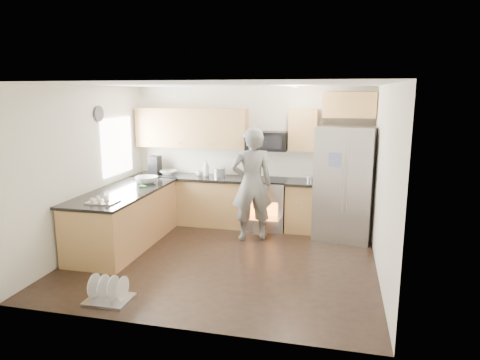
% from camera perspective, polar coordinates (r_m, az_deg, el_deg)
% --- Properties ---
extents(ground, '(4.50, 4.50, 0.00)m').
position_cam_1_polar(ground, '(6.62, -2.27, -10.50)').
color(ground, black).
rests_on(ground, ground).
extents(room_shell, '(4.54, 4.04, 2.62)m').
position_cam_1_polar(room_shell, '(6.21, -2.68, 4.05)').
color(room_shell, white).
rests_on(room_shell, ground).
extents(back_cabinet_run, '(4.45, 0.64, 2.50)m').
position_cam_1_polar(back_cabinet_run, '(8.12, -3.05, 0.75)').
color(back_cabinet_run, '#B37847').
rests_on(back_cabinet_run, ground).
extents(peninsula, '(0.96, 2.36, 1.05)m').
position_cam_1_polar(peninsula, '(7.32, -15.12, -4.87)').
color(peninsula, '#B37847').
rests_on(peninsula, ground).
extents(stove_range, '(0.76, 0.97, 1.79)m').
position_cam_1_polar(stove_range, '(7.92, 3.39, -1.66)').
color(stove_range, '#B7B7BC').
rests_on(stove_range, ground).
extents(refrigerator, '(1.06, 0.89, 1.94)m').
position_cam_1_polar(refrigerator, '(7.52, 13.83, -0.42)').
color(refrigerator, '#B7B7BC').
rests_on(refrigerator, ground).
extents(person, '(0.82, 0.69, 1.93)m').
position_cam_1_polar(person, '(7.23, 1.59, -0.58)').
color(person, slate).
rests_on(person, ground).
extents(dish_rack, '(0.53, 0.43, 0.33)m').
position_cam_1_polar(dish_rack, '(5.60, -17.08, -14.31)').
color(dish_rack, '#B7B7BC').
rests_on(dish_rack, ground).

